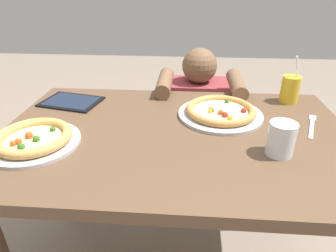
{
  "coord_description": "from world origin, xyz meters",
  "views": [
    {
      "loc": [
        0.04,
        -0.91,
        1.25
      ],
      "look_at": [
        -0.02,
        -0.02,
        0.78
      ],
      "focal_mm": 31.46,
      "sensor_mm": 36.0,
      "label": 1
    }
  ],
  "objects_px": {
    "fork": "(312,125)",
    "tablet": "(71,102)",
    "pizza_near": "(34,139)",
    "water_cup_clear": "(281,138)",
    "diner_seated": "(196,131)",
    "drink_cup_colored": "(290,89)",
    "pizza_far": "(220,112)"
  },
  "relations": [
    {
      "from": "pizza_near",
      "to": "diner_seated",
      "type": "height_order",
      "value": "diner_seated"
    },
    {
      "from": "water_cup_clear",
      "to": "diner_seated",
      "type": "distance_m",
      "value": 0.89
    },
    {
      "from": "pizza_far",
      "to": "diner_seated",
      "type": "distance_m",
      "value": 0.62
    },
    {
      "from": "fork",
      "to": "pizza_near",
      "type": "bearing_deg",
      "value": -167.92
    },
    {
      "from": "drink_cup_colored",
      "to": "fork",
      "type": "height_order",
      "value": "drink_cup_colored"
    },
    {
      "from": "pizza_far",
      "to": "tablet",
      "type": "height_order",
      "value": "pizza_far"
    },
    {
      "from": "drink_cup_colored",
      "to": "fork",
      "type": "distance_m",
      "value": 0.23
    },
    {
      "from": "pizza_near",
      "to": "drink_cup_colored",
      "type": "relative_size",
      "value": 1.47
    },
    {
      "from": "drink_cup_colored",
      "to": "diner_seated",
      "type": "xyz_separation_m",
      "value": [
        -0.38,
        0.33,
        -0.4
      ]
    },
    {
      "from": "pizza_near",
      "to": "diner_seated",
      "type": "distance_m",
      "value": 1.01
    },
    {
      "from": "tablet",
      "to": "fork",
      "type": "bearing_deg",
      "value": -8.6
    },
    {
      "from": "drink_cup_colored",
      "to": "tablet",
      "type": "height_order",
      "value": "drink_cup_colored"
    },
    {
      "from": "pizza_far",
      "to": "diner_seated",
      "type": "height_order",
      "value": "diner_seated"
    },
    {
      "from": "drink_cup_colored",
      "to": "water_cup_clear",
      "type": "relative_size",
      "value": 1.89
    },
    {
      "from": "fork",
      "to": "diner_seated",
      "type": "distance_m",
      "value": 0.77
    },
    {
      "from": "fork",
      "to": "tablet",
      "type": "xyz_separation_m",
      "value": [
        -0.96,
        0.15,
        0.0
      ]
    },
    {
      "from": "pizza_far",
      "to": "diner_seated",
      "type": "bearing_deg",
      "value": 98.31
    },
    {
      "from": "tablet",
      "to": "diner_seated",
      "type": "bearing_deg",
      "value": 36.52
    },
    {
      "from": "drink_cup_colored",
      "to": "fork",
      "type": "relative_size",
      "value": 1.03
    },
    {
      "from": "pizza_near",
      "to": "diner_seated",
      "type": "xyz_separation_m",
      "value": [
        0.55,
        0.76,
        -0.36
      ]
    },
    {
      "from": "pizza_far",
      "to": "fork",
      "type": "relative_size",
      "value": 1.69
    },
    {
      "from": "pizza_near",
      "to": "diner_seated",
      "type": "bearing_deg",
      "value": 54.16
    },
    {
      "from": "water_cup_clear",
      "to": "diner_seated",
      "type": "xyz_separation_m",
      "value": [
        -0.23,
        0.76,
        -0.4
      ]
    },
    {
      "from": "pizza_near",
      "to": "water_cup_clear",
      "type": "bearing_deg",
      "value": 0.15
    },
    {
      "from": "fork",
      "to": "water_cup_clear",
      "type": "bearing_deg",
      "value": -130.44
    },
    {
      "from": "tablet",
      "to": "pizza_far",
      "type": "bearing_deg",
      "value": -7.78
    },
    {
      "from": "water_cup_clear",
      "to": "tablet",
      "type": "xyz_separation_m",
      "value": [
        -0.79,
        0.35,
        -0.05
      ]
    },
    {
      "from": "pizza_near",
      "to": "pizza_far",
      "type": "bearing_deg",
      "value": 22.86
    },
    {
      "from": "diner_seated",
      "to": "fork",
      "type": "bearing_deg",
      "value": -54.23
    },
    {
      "from": "pizza_far",
      "to": "fork",
      "type": "bearing_deg",
      "value": -10.15
    },
    {
      "from": "pizza_near",
      "to": "pizza_far",
      "type": "distance_m",
      "value": 0.68
    },
    {
      "from": "pizza_near",
      "to": "water_cup_clear",
      "type": "distance_m",
      "value": 0.78
    }
  ]
}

